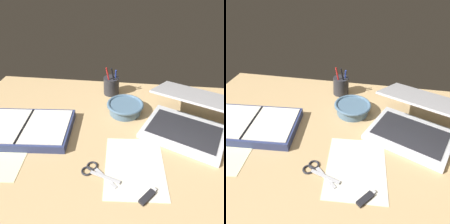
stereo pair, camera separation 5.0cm
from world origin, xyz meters
TOP-DOWN VIEW (x-y plane):
  - desk_top at (0.00, 0.00)cm, footprint 140.00×100.00cm
  - laptop at (29.81, 12.22)cm, footprint 41.42×42.24cm
  - bowl at (3.86, 21.02)cm, footprint 16.65×16.65cm
  - pen_cup at (-4.41, 37.38)cm, footprint 7.91×7.91cm
  - planner at (-35.36, 2.55)cm, footprint 38.45×26.46cm
  - scissors at (-4.30, -14.13)cm, footprint 13.43×10.23cm
  - paper_sheet_front at (9.39, -10.29)cm, footprint 22.24×28.63cm
  - paper_sheet_beside_planner at (-39.10, -11.68)cm, footprint 20.70×23.56cm
  - usb_drive at (13.66, -21.85)cm, footprint 5.77×6.60cm

SIDE VIEW (x-z plane):
  - desk_top at x=0.00cm, z-range 0.00..2.00cm
  - paper_sheet_front at x=9.39cm, z-range 2.00..2.16cm
  - paper_sheet_beside_planner at x=-39.10cm, z-range 2.00..2.16cm
  - scissors at x=-4.30cm, z-range 1.94..2.74cm
  - usb_drive at x=13.66cm, z-range 2.00..3.00cm
  - planner at x=-35.36cm, z-range 1.91..5.73cm
  - bowl at x=3.86cm, z-range 2.32..7.47cm
  - pen_cup at x=-4.41cm, z-range -1.17..14.49cm
  - laptop at x=29.81cm, z-range -1.15..15.85cm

